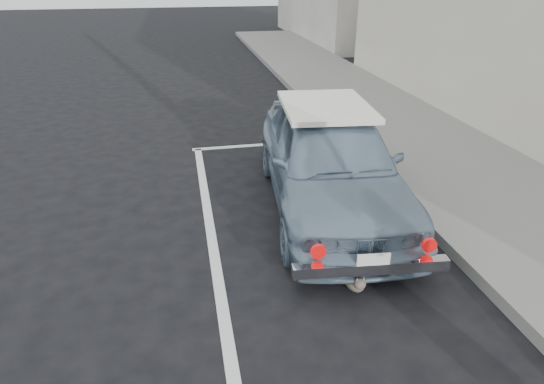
{
  "coord_description": "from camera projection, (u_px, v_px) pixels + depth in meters",
  "views": [
    {
      "loc": [
        -1.12,
        -1.53,
        3.06
      ],
      "look_at": [
        -0.2,
        3.01,
        0.75
      ],
      "focal_mm": 30.0,
      "sensor_mm": 36.0,
      "label": 1
    }
  ],
  "objects": [
    {
      "name": "cat",
      "position": [
        355.0,
        280.0,
        4.75
      ],
      "size": [
        0.21,
        0.47,
        0.25
      ],
      "rotation": [
        0.0,
        0.0,
        -0.02
      ],
      "color": "#776A5A",
      "rests_on": "ground"
    },
    {
      "name": "pline_side",
      "position": [
        214.0,
        254.0,
        5.37
      ],
      "size": [
        0.12,
        7.0,
        0.01
      ],
      "primitive_type": "cube",
      "color": "silver",
      "rests_on": "ground"
    },
    {
      "name": "pline_front",
      "position": [
        272.0,
        144.0,
        8.69
      ],
      "size": [
        3.0,
        0.12,
        0.01
      ],
      "primitive_type": "cube",
      "color": "silver",
      "rests_on": "ground"
    },
    {
      "name": "retro_coupe",
      "position": [
        330.0,
        159.0,
        6.15
      ],
      "size": [
        2.07,
        4.28,
        1.41
      ],
      "rotation": [
        0.0,
        0.0,
        -0.1
      ],
      "color": "#738BA2",
      "rests_on": "ground"
    }
  ]
}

